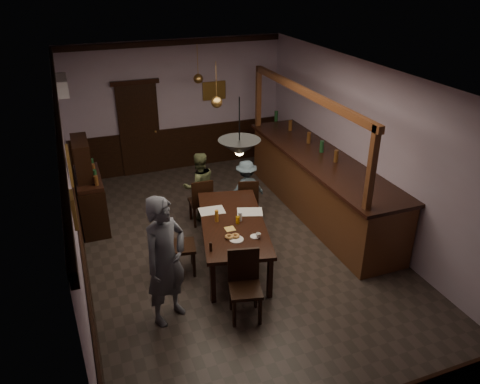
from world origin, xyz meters
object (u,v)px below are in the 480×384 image
sideboard (90,192)px  pendant_iron (239,148)px  chair_near (245,281)px  bar_counter (320,184)px  soda_can (238,220)px  person_standing (166,261)px  dining_table (233,225)px  pendant_brass_mid (217,102)px  person_seated_left (199,186)px  coffee_cup (258,236)px  pendant_brass_far (198,79)px  chair_side (175,243)px  person_seated_right (246,188)px  chair_far_right (248,198)px  chair_far_left (201,200)px

sideboard → pendant_iron: size_ratio=2.17×
chair_near → bar_counter: bearing=55.6°
soda_can → bar_counter: bar_counter is taller
sideboard → person_standing: bearing=-76.0°
person_standing → pendant_iron: 1.79m
dining_table → pendant_brass_mid: size_ratio=2.92×
person_seated_left → coffee_cup: bearing=93.2°
person_seated_left → pendant_brass_far: bearing=-111.4°
coffee_cup → dining_table: bearing=119.8°
pendant_brass_mid → sideboard: bearing=165.4°
chair_side → dining_table: bearing=-80.5°
person_standing → coffee_cup: person_standing is taller
chair_near → pendant_brass_far: size_ratio=1.25×
person_seated_right → sideboard: bearing=-13.8°
soda_can → pendant_brass_far: 3.72m
dining_table → person_standing: person_standing is taller
chair_far_right → person_seated_right: 0.28m
soda_can → pendant_iron: bearing=-108.4°
chair_near → pendant_brass_mid: bearing=91.9°
dining_table → sideboard: size_ratio=1.39×
person_seated_right → chair_far_left: bearing=3.6°
pendant_brass_mid → pendant_brass_far: bearing=83.8°
coffee_cup → bar_counter: 2.51m
sideboard → pendant_iron: bearing=-56.5°
coffee_cup → pendant_iron: (-0.37, -0.16, 1.52)m
pendant_brass_far → person_standing: bearing=-112.2°
dining_table → soda_can: size_ratio=19.74×
pendant_brass_far → chair_far_right: bearing=-82.8°
coffee_cup → chair_far_left: bearing=112.4°
chair_near → soda_can: 1.27m
person_seated_right → soda_can: (-0.74, -1.49, 0.25)m
sideboard → bar_counter: size_ratio=0.38×
dining_table → chair_far_left: chair_far_left is taller
sideboard → chair_side: bearing=-61.7°
person_seated_left → person_seated_right: bearing=163.2°
person_standing → person_seated_right: 3.20m
chair_near → person_standing: (-1.01, 0.30, 0.39)m
pendant_iron → pendant_brass_far: size_ratio=0.97×
chair_far_left → pendant_brass_far: (0.58, 1.96, 1.79)m
person_seated_left → pendant_brass_far: pendant_brass_far is taller
person_standing → chair_near: bearing=-48.7°
chair_far_right → coffee_cup: chair_far_right is taller
person_standing → pendant_iron: size_ratio=2.40×
pendant_iron → person_seated_right: bearing=66.1°
soda_can → sideboard: (-2.12, 2.15, -0.13)m
chair_far_right → pendant_iron: 2.81m
chair_side → person_seated_left: size_ratio=0.76×
person_standing → pendant_brass_far: pendant_brass_far is taller
chair_near → pendant_brass_far: bearing=93.9°
chair_near → person_seated_right: 2.90m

